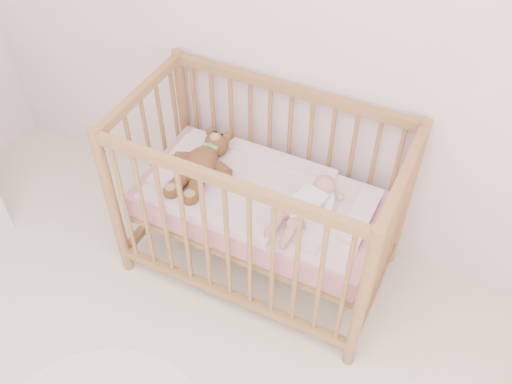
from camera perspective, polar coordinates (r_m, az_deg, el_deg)
The scene contains 6 objects.
wall_back at distance 2.63m, azimuth 4.95°, elevation 17.49°, with size 4.00×0.02×2.70m, color white.
crib at distance 2.87m, azimuth 0.44°, elevation -1.02°, with size 1.36×0.76×1.00m, color #A17044, non-canonical shape.
mattress at distance 2.88m, azimuth 0.44°, elevation -1.23°, with size 1.22×0.62×0.13m, color #CD7F91.
blanket at distance 2.83m, azimuth 0.44°, elevation -0.19°, with size 1.10×0.58×0.06m, color #EEA4C1, non-canonical shape.
baby at distance 2.69m, azimuth 5.12°, elevation -1.06°, with size 0.24×0.50×0.12m, color white, non-canonical shape.
teddy_bear at distance 2.87m, azimuth -5.62°, elevation 2.79°, with size 0.37×0.52×0.14m, color brown, non-canonical shape.
Camera 1 is at (0.82, -0.17, 2.60)m, focal length 40.00 mm.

